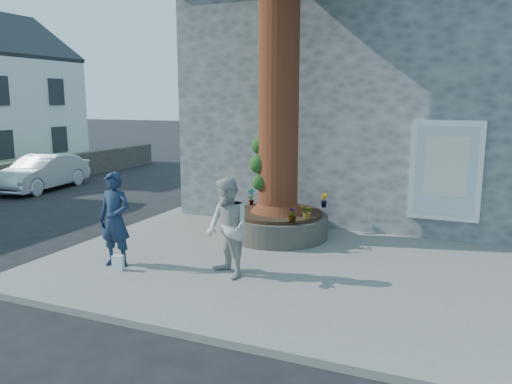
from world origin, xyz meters
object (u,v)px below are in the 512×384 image
at_px(man, 115,219).
at_px(woman, 228,228).
at_px(planter, 277,224).
at_px(car_silver, 42,172).

xyz_separation_m(man, woman, (2.21, 0.30, -0.01)).
xyz_separation_m(planter, car_silver, (-10.26, 3.02, 0.23)).
bearing_deg(car_silver, planter, -23.78).
distance_m(man, woman, 2.23).
height_order(planter, woman, woman).
bearing_deg(woman, planter, 126.55).
relative_size(man, car_silver, 0.46).
relative_size(man, woman, 1.01).
relative_size(woman, car_silver, 0.46).
bearing_deg(planter, man, -124.17).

